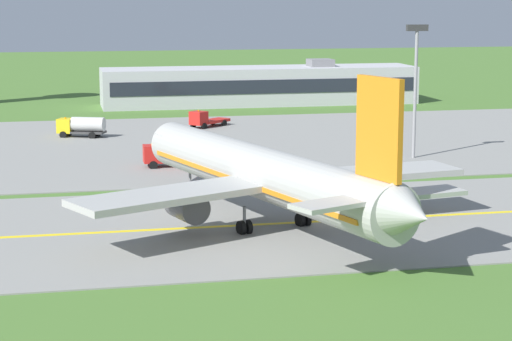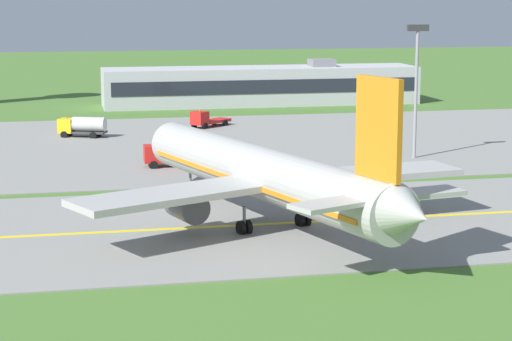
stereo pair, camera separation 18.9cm
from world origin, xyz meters
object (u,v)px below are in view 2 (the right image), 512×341
Objects in this scene: airplane_lead at (264,174)px; service_truck_baggage at (82,126)px; apron_light_mast at (417,74)px; service_truck_catering at (206,119)px; service_truck_fuel at (173,153)px.

airplane_lead reaches higher than service_truck_baggage.
apron_light_mast reaches higher than airplane_lead.
apron_light_mast is (18.74, -29.38, 8.14)m from service_truck_catering.
service_truck_baggage is 43.41m from apron_light_mast.
service_truck_baggage is 1.02× the size of service_truck_catering.
service_truck_fuel is (8.72, -23.68, -0.00)m from service_truck_baggage.
service_truck_fuel is at bearing -69.79° from service_truck_baggage.
apron_light_mast is at bearing -0.19° from service_truck_fuel.
service_truck_fuel is (-3.72, 27.49, -2.60)m from airplane_lead.
service_truck_baggage is (-12.44, 51.17, -2.60)m from airplane_lead.
service_truck_baggage is 25.24m from service_truck_fuel.
service_truck_baggage is 17.66m from service_truck_catering.
service_truck_catering is 35.79m from apron_light_mast.
service_truck_baggage is at bearing 146.18° from apron_light_mast.
airplane_lead reaches higher than service_truck_fuel.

